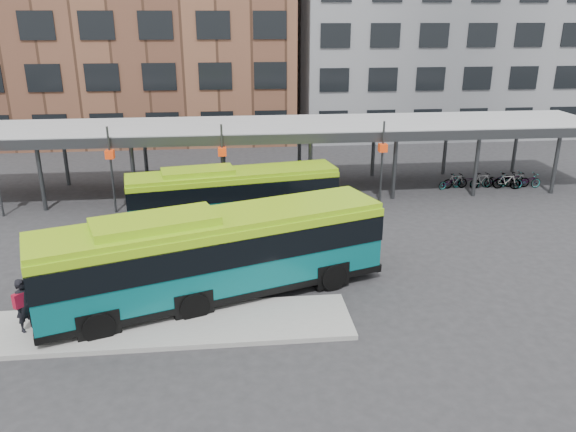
{
  "coord_description": "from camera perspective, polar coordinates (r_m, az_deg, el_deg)",
  "views": [
    {
      "loc": [
        -2.59,
        -20.57,
        10.38
      ],
      "look_at": [
        -0.08,
        3.11,
        1.8
      ],
      "focal_mm": 35.0,
      "sensor_mm": 36.0,
      "label": 1
    }
  ],
  "objects": [
    {
      "name": "boarding_island",
      "position": [
        20.57,
        -13.59,
        -10.83
      ],
      "size": [
        14.0,
        3.0,
        0.18
      ],
      "primitive_type": "cube",
      "color": "gray",
      "rests_on": "ground"
    },
    {
      "name": "bike_rack",
      "position": [
        37.82,
        20.06,
        3.41
      ],
      "size": [
        6.7,
        1.57,
        1.02
      ],
      "color": "slate",
      "rests_on": "ground"
    },
    {
      "name": "bus_rear",
      "position": [
        29.53,
        -5.62,
        2.34
      ],
      "size": [
        11.12,
        4.16,
        3.0
      ],
      "rotation": [
        0.0,
        0.0,
        0.17
      ],
      "color": "#085A5E",
      "rests_on": "ground"
    },
    {
      "name": "pedestrian",
      "position": [
        21.14,
        -25.22,
        -8.15
      ],
      "size": [
        0.79,
        0.82,
        1.9
      ],
      "rotation": [
        0.0,
        0.0,
        0.9
      ],
      "color": "black",
      "rests_on": "boarding_island"
    },
    {
      "name": "bus_front",
      "position": [
        21.43,
        -7.47,
        -3.71
      ],
      "size": [
        13.37,
        6.93,
        3.63
      ],
      "rotation": [
        0.0,
        0.0,
        0.33
      ],
      "color": "#085A5E",
      "rests_on": "ground"
    },
    {
      "name": "building_brick",
      "position": [
        53.09,
        -15.0,
        19.86
      ],
      "size": [
        26.0,
        14.0,
        22.0
      ],
      "primitive_type": "cube",
      "color": "brown",
      "rests_on": "ground"
    },
    {
      "name": "canopy",
      "position": [
        34.16,
        -1.72,
        8.88
      ],
      "size": [
        40.0,
        6.53,
        4.8
      ],
      "color": "#999B9E",
      "rests_on": "ground"
    },
    {
      "name": "ground",
      "position": [
        23.19,
        1.0,
        -6.79
      ],
      "size": [
        120.0,
        120.0,
        0.0
      ],
      "primitive_type": "plane",
      "color": "#28282B",
      "rests_on": "ground"
    },
    {
      "name": "building_grey",
      "position": [
        55.76,
        14.19,
        18.86
      ],
      "size": [
        24.0,
        14.0,
        20.0
      ],
      "primitive_type": "cube",
      "color": "slate",
      "rests_on": "ground"
    }
  ]
}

